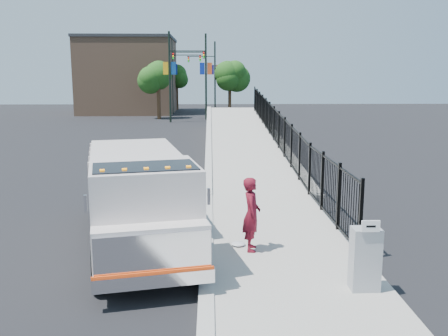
{
  "coord_description": "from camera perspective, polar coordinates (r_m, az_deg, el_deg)",
  "views": [
    {
      "loc": [
        0.09,
        -12.98,
        4.29
      ],
      "look_at": [
        0.51,
        2.0,
        1.46
      ],
      "focal_mm": 40.0,
      "sensor_mm": 36.0,
      "label": 1
    }
  ],
  "objects": [
    {
      "name": "arrow_sign",
      "position": [
        9.82,
        16.42,
        -6.39
      ],
      "size": [
        0.35,
        0.04,
        0.22
      ],
      "primitive_type": "cube",
      "color": "white",
      "rests_on": "utility_cabinet"
    },
    {
      "name": "debris",
      "position": [
        12.46,
        1.63,
        -8.66
      ],
      "size": [
        0.35,
        0.35,
        0.09
      ],
      "primitive_type": "ellipsoid",
      "color": "silver",
      "rests_on": "sidewalk"
    },
    {
      "name": "light_pole_0",
      "position": [
        45.33,
        -5.84,
        10.72
      ],
      "size": [
        3.77,
        0.22,
        8.0
      ],
      "color": "black",
      "rests_on": "ground"
    },
    {
      "name": "light_pole_2",
      "position": [
        55.07,
        -5.63,
        10.71
      ],
      "size": [
        3.77,
        0.22,
        8.0
      ],
      "color": "black",
      "rests_on": "ground"
    },
    {
      "name": "light_pole_1",
      "position": [
        47.72,
        -2.45,
        10.76
      ],
      "size": [
        3.77,
        0.22,
        8.0
      ],
      "color": "black",
      "rests_on": "ground"
    },
    {
      "name": "light_pole_3",
      "position": [
        58.99,
        -1.34,
        10.75
      ],
      "size": [
        3.78,
        0.22,
        8.0
      ],
      "color": "black",
      "rests_on": "ground"
    },
    {
      "name": "truck",
      "position": [
        12.57,
        -9.72,
        -2.83
      ],
      "size": [
        3.77,
        7.52,
        2.47
      ],
      "rotation": [
        0.0,
        0.0,
        0.22
      ],
      "color": "black",
      "rests_on": "ground"
    },
    {
      "name": "curb",
      "position": [
        11.76,
        -1.96,
        -10.3
      ],
      "size": [
        0.3,
        12.0,
        0.16
      ],
      "primitive_type": "cube",
      "color": "#ADAAA3",
      "rests_on": "ground"
    },
    {
      "name": "worker",
      "position": [
        11.93,
        3.16,
        -5.29
      ],
      "size": [
        0.46,
        0.67,
        1.78
      ],
      "primitive_type": "imported",
      "rotation": [
        0.0,
        0.0,
        1.52
      ],
      "color": "maroon",
      "rests_on": "sidewalk"
    },
    {
      "name": "utility_cabinet",
      "position": [
        10.25,
        15.82,
        -9.97
      ],
      "size": [
        0.55,
        0.4,
        1.25
      ],
      "primitive_type": "cube",
      "color": "gray",
      "rests_on": "sidewalk"
    },
    {
      "name": "tree_1",
      "position": [
        54.82,
        0.66,
        10.33
      ],
      "size": [
        2.72,
        2.72,
        5.36
      ],
      "color": "#382314",
      "rests_on": "ground"
    },
    {
      "name": "tree_0",
      "position": [
        48.79,
        -7.52,
        10.2
      ],
      "size": [
        2.78,
        2.78,
        5.39
      ],
      "color": "#382314",
      "rests_on": "ground"
    },
    {
      "name": "ground",
      "position": [
        13.67,
        -1.91,
        -7.61
      ],
      "size": [
        120.0,
        120.0,
        0.0
      ],
      "primitive_type": "plane",
      "color": "black",
      "rests_on": "ground"
    },
    {
      "name": "sidewalk",
      "position": [
        11.91,
        7.49,
        -10.22
      ],
      "size": [
        3.55,
        12.0,
        0.12
      ],
      "primitive_type": "cube",
      "color": "#9E998E",
      "rests_on": "ground"
    },
    {
      "name": "tree_2",
      "position": [
        61.66,
        -5.44,
        10.31
      ],
      "size": [
        2.47,
        2.47,
        5.24
      ],
      "color": "#382314",
      "rests_on": "ground"
    },
    {
      "name": "iron_fence",
      "position": [
        25.45,
        6.25,
        2.96
      ],
      "size": [
        0.1,
        28.0,
        1.8
      ],
      "primitive_type": "cube",
      "color": "black",
      "rests_on": "ground"
    },
    {
      "name": "ramp",
      "position": [
        29.37,
        2.41,
        2.27
      ],
      "size": [
        3.95,
        24.06,
        3.19
      ],
      "primitive_type": "cube",
      "rotation": [
        0.06,
        0.0,
        0.0
      ],
      "color": "#9E998E",
      "rests_on": "ground"
    },
    {
      "name": "building",
      "position": [
        57.7,
        -10.81,
        10.21
      ],
      "size": [
        10.0,
        10.0,
        8.0
      ],
      "primitive_type": "cube",
      "color": "#8C664C",
      "rests_on": "ground"
    }
  ]
}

